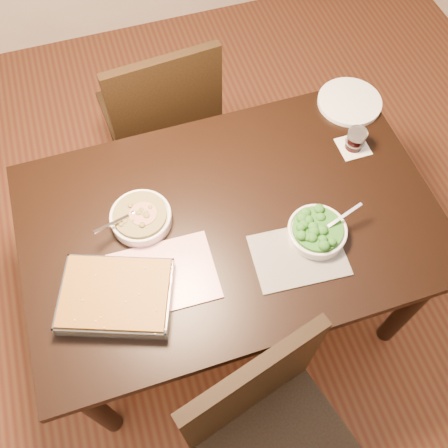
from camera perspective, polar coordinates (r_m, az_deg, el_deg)
The scene contains 12 objects.
ground at distance 2.36m, azimuth 0.55°, elevation -8.60°, with size 4.00×4.00×0.00m, color #4E2316.
table at distance 1.76m, azimuth 0.72°, elevation -0.96°, with size 1.40×0.90×0.75m.
magazine_a at distance 1.59m, azimuth -6.95°, elevation -5.91°, with size 0.33×0.24×0.01m, color #C5385C.
magazine_b at distance 1.63m, azimuth 8.52°, elevation -3.55°, with size 0.30×0.21×0.01m, color #26252D.
coaster at distance 1.91m, azimuth 14.54°, elevation 8.56°, with size 0.11×0.11×0.00m, color white.
stew_bowl at distance 1.67m, azimuth -9.48°, elevation 0.76°, with size 0.22×0.20×0.08m.
broccoli_bowl at distance 1.65m, azimuth 10.59°, elevation -0.83°, with size 0.22×0.19×0.08m.
baking_dish at distance 1.56m, azimuth -12.23°, elevation -8.02°, with size 0.40×0.35×0.06m.
wine_tumbler at distance 1.88m, azimuth 14.83°, elevation 9.36°, with size 0.07×0.07×0.08m.
dinner_plate at distance 2.04m, azimuth 14.15°, elevation 13.38°, with size 0.25×0.25×0.02m, color white.
chair_near at distance 1.68m, azimuth 5.27°, elevation -22.80°, with size 0.56×0.56×0.97m.
chair_far at distance 2.24m, azimuth -7.08°, elevation 11.96°, with size 0.49×0.49×0.97m.
Camera 1 is at (-0.28, -0.80, 2.20)m, focal length 40.00 mm.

